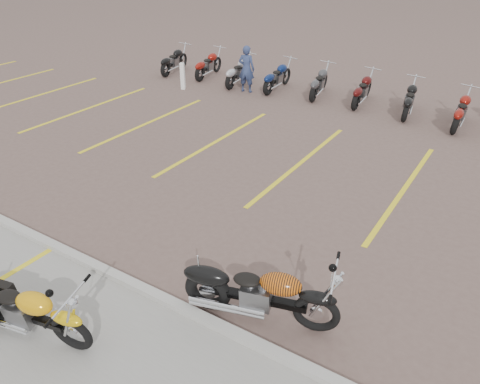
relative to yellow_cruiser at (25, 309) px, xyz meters
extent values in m
plane|color=brown|center=(0.80, 3.59, -0.47)|extent=(100.00, 100.00, 0.00)
cube|color=#ADAAA3|center=(0.80, 1.59, -0.41)|extent=(60.00, 0.18, 0.12)
torus|color=black|center=(0.84, 0.17, -0.14)|extent=(0.68, 0.25, 0.67)
cube|color=black|center=(0.06, 0.01, -0.08)|extent=(1.34, 0.39, 0.10)
cube|color=slate|center=(0.01, 0.00, -0.01)|extent=(0.49, 0.39, 0.35)
ellipsoid|color=#EAA20C|center=(0.34, 0.07, 0.29)|extent=(0.65, 0.44, 0.31)
ellipsoid|color=black|center=(-0.12, -0.02, 0.25)|extent=(0.45, 0.34, 0.12)
torus|color=black|center=(3.61, 2.36, -0.12)|extent=(0.72, 0.31, 0.72)
torus|color=black|center=(1.96, 1.90, -0.12)|extent=(0.78, 0.39, 0.76)
cube|color=black|center=(2.78, 2.13, -0.05)|extent=(1.42, 0.51, 0.11)
cube|color=slate|center=(2.73, 2.11, 0.02)|extent=(0.54, 0.44, 0.37)
ellipsoid|color=black|center=(3.08, 2.21, 0.35)|extent=(0.71, 0.51, 0.33)
ellipsoid|color=black|center=(2.59, 2.07, 0.30)|extent=(0.49, 0.39, 0.13)
imported|color=navy|center=(-3.74, 12.15, 0.39)|extent=(0.69, 0.51, 1.72)
cube|color=white|center=(-5.97, 11.12, 0.03)|extent=(0.20, 0.20, 1.00)
camera|label=1|loc=(5.45, -2.63, 4.85)|focal=35.00mm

